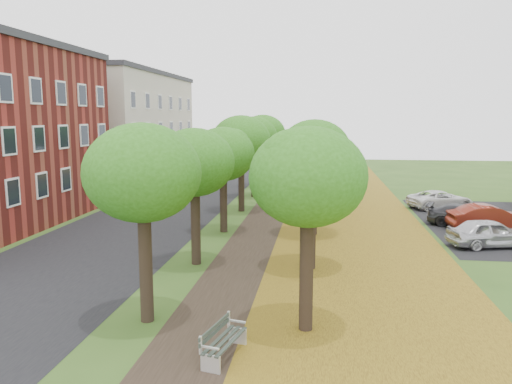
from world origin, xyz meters
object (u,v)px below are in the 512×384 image
(car_grey, at_px, (466,216))
(bench, at_px, (223,340))
(car_white, at_px, (440,199))
(car_silver, at_px, (490,233))
(car_red, at_px, (490,218))

(car_grey, bearing_deg, bench, 167.31)
(car_white, bearing_deg, bench, 133.08)
(car_silver, xyz_separation_m, car_grey, (0.10, 4.53, -0.07))
(car_silver, xyz_separation_m, car_red, (1.07, 3.44, 0.04))
(car_grey, relative_size, car_white, 0.96)
(car_silver, bearing_deg, car_grey, -14.92)
(bench, height_order, car_red, car_red)
(car_grey, height_order, car_white, car_white)
(bench, distance_m, car_silver, 16.33)
(car_silver, distance_m, car_red, 3.61)
(bench, xyz_separation_m, car_white, (10.47, 22.74, 0.16))
(bench, xyz_separation_m, car_grey, (10.59, 17.05, 0.16))
(car_red, distance_m, car_grey, 1.46)
(car_red, relative_size, car_grey, 1.04)
(bench, relative_size, car_red, 0.44)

